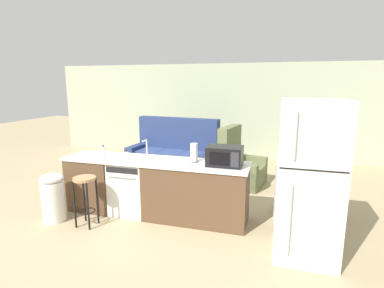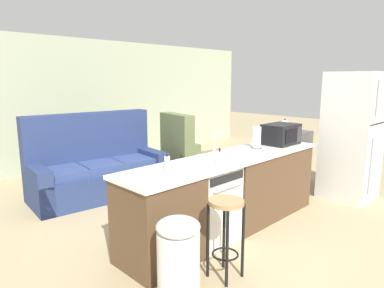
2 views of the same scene
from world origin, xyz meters
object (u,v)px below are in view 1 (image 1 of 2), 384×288
bar_stool (85,191)px  soap_bottle (127,156)px  couch (174,156)px  trash_bin (53,197)px  refrigerator (309,181)px  dish_soap_bottle (103,151)px  armchair (238,168)px  stove_range (300,190)px  kettle (314,155)px  paper_towel_roll (194,153)px  dishwasher (132,187)px  microwave (225,156)px

bar_stool → soap_bottle: bearing=46.5°
soap_bottle → couch: size_ratio=0.08×
trash_bin → soap_bottle: bearing=24.5°
soap_bottle → refrigerator: bearing=-8.5°
dish_soap_bottle → couch: bearing=78.9°
couch → armchair: bearing=-15.3°
refrigerator → dish_soap_bottle: (-3.12, 0.60, 0.03)m
stove_range → refrigerator: size_ratio=0.48×
refrigerator → kettle: (0.17, 1.23, 0.04)m
paper_towel_roll → refrigerator: bearing=-21.4°
dishwasher → paper_towel_roll: size_ratio=2.98×
kettle → armchair: bearing=137.9°
soap_bottle → kettle: bearing=17.1°
microwave → paper_towel_roll: size_ratio=1.77×
microwave → bar_stool: size_ratio=0.68×
refrigerator → trash_bin: (-3.59, -0.08, -0.57)m
couch → armchair: size_ratio=1.74×
dish_soap_bottle → dishwasher: bearing=-5.4°
dish_soap_bottle → trash_bin: size_ratio=0.24×
dishwasher → paper_towel_roll: 1.20m
stove_range → soap_bottle: size_ratio=5.11×
dishwasher → refrigerator: bearing=-11.9°
paper_towel_roll → trash_bin: bearing=-161.0°
paper_towel_roll → bar_stool: paper_towel_roll is taller
stove_range → microwave: bearing=-153.3°
soap_bottle → couch: 2.51m
microwave → couch: bearing=124.9°
trash_bin → dish_soap_bottle: bearing=55.1°
refrigerator → armchair: 2.72m
microwave → soap_bottle: bearing=-173.7°
soap_bottle → paper_towel_roll: bearing=13.1°
soap_bottle → bar_stool: size_ratio=0.24×
dishwasher → dish_soap_bottle: (-0.52, 0.05, 0.55)m
refrigerator → soap_bottle: 2.61m
stove_range → armchair: 1.73m
soap_bottle → dishwasher: bearing=97.9°
dishwasher → bar_stool: size_ratio=1.14×
stove_range → refrigerator: 1.20m
microwave → couch: (-1.59, 2.28, -0.65)m
soap_bottle → kettle: 2.87m
dishwasher → microwave: 1.63m
dish_soap_bottle → couch: (0.44, 2.23, -0.58)m
microwave → soap_bottle: 1.49m
trash_bin → couch: (0.91, 2.90, 0.02)m
refrigerator → paper_towel_roll: refrigerator is taller
refrigerator → couch: 3.93m
soap_bottle → armchair: armchair is taller
bar_stool → refrigerator: bearing=1.5°
paper_towel_roll → couch: (-1.11, 2.21, -0.64)m
stove_range → refrigerator: (-0.00, -1.10, 0.49)m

